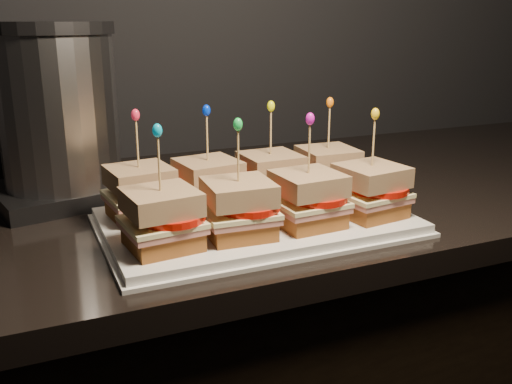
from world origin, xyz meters
name	(u,v)px	position (x,y,z in m)	size (l,w,h in m)	color
cabinet	(378,374)	(0.19, 1.66, 0.43)	(2.50, 0.67, 0.86)	black
granite_slab	(392,182)	(0.19, 1.66, 0.87)	(2.54, 0.71, 0.04)	black
platter	(256,222)	(-0.18, 1.48, 0.90)	(0.43, 0.27, 0.02)	white
platter_rim	(256,226)	(-0.18, 1.48, 0.90)	(0.45, 0.28, 0.01)	white
sandwich_0_bread_bot	(141,209)	(-0.33, 1.54, 0.92)	(0.08, 0.08, 0.02)	brown
sandwich_0_ham	(141,199)	(-0.33, 1.54, 0.94)	(0.09, 0.09, 0.01)	tan
sandwich_0_cheese	(140,195)	(-0.33, 1.54, 0.95)	(0.09, 0.09, 0.01)	#F7F0A8
sandwich_0_tomato	(149,190)	(-0.32, 1.54, 0.95)	(0.08, 0.08, 0.01)	red
sandwich_0_bread_top	(139,177)	(-0.33, 1.54, 0.97)	(0.09, 0.09, 0.03)	#582A0E
sandwich_0_pick	(137,147)	(-0.33, 1.54, 1.02)	(0.00, 0.00, 0.09)	tan
sandwich_0_frill	(135,115)	(-0.33, 1.54, 1.06)	(0.01, 0.01, 0.02)	#E52442
sandwich_1_bread_bot	(209,201)	(-0.23, 1.54, 0.92)	(0.08, 0.08, 0.02)	brown
sandwich_1_ham	(209,191)	(-0.23, 1.54, 0.94)	(0.09, 0.09, 0.01)	tan
sandwich_1_cheese	(208,187)	(-0.23, 1.54, 0.95)	(0.09, 0.09, 0.01)	#F7F0A8
sandwich_1_tomato	(217,182)	(-0.22, 1.54, 0.95)	(0.08, 0.08, 0.01)	red
sandwich_1_bread_top	(208,170)	(-0.23, 1.54, 0.97)	(0.09, 0.09, 0.03)	#582A0E
sandwich_1_pick	(207,141)	(-0.23, 1.54, 1.02)	(0.00, 0.00, 0.09)	tan
sandwich_1_frill	(206,110)	(-0.23, 1.54, 1.06)	(0.01, 0.01, 0.02)	#0229D3
sandwich_2_bread_bot	(270,193)	(-0.13, 1.54, 0.92)	(0.08, 0.08, 0.02)	brown
sandwich_2_ham	(270,184)	(-0.13, 1.54, 0.94)	(0.09, 0.09, 0.01)	tan
sandwich_2_cheese	(270,179)	(-0.13, 1.54, 0.95)	(0.09, 0.09, 0.01)	#F7F0A8
sandwich_2_tomato	(279,175)	(-0.11, 1.54, 0.95)	(0.08, 0.08, 0.01)	red
sandwich_2_bread_top	(271,163)	(-0.13, 1.54, 0.97)	(0.09, 0.09, 0.03)	#582A0E
sandwich_2_pick	(271,135)	(-0.13, 1.54, 1.02)	(0.00, 0.00, 0.09)	tan
sandwich_2_frill	(271,106)	(-0.13, 1.54, 1.06)	(0.01, 0.01, 0.02)	#DDE708
sandwich_3_bread_bot	(327,186)	(-0.02, 1.54, 0.92)	(0.08, 0.08, 0.02)	brown
sandwich_3_ham	(327,177)	(-0.02, 1.54, 0.94)	(0.09, 0.09, 0.01)	tan
sandwich_3_cheese	(327,173)	(-0.02, 1.54, 0.95)	(0.09, 0.09, 0.01)	#F7F0A8
sandwich_3_tomato	(336,168)	(-0.01, 1.54, 0.95)	(0.08, 0.08, 0.01)	red
sandwich_3_bread_top	(328,157)	(-0.02, 1.54, 0.97)	(0.09, 0.09, 0.03)	#582A0E
sandwich_3_pick	(329,130)	(-0.02, 1.54, 1.02)	(0.00, 0.00, 0.09)	tan
sandwich_3_frill	(330,102)	(-0.02, 1.54, 1.06)	(0.01, 0.01, 0.02)	orange
sandwich_4_bread_bot	(163,239)	(-0.33, 1.42, 0.92)	(0.08, 0.08, 0.02)	brown
sandwich_4_ham	(162,227)	(-0.33, 1.42, 0.94)	(0.09, 0.09, 0.01)	tan
sandwich_4_cheese	(162,222)	(-0.33, 1.42, 0.95)	(0.09, 0.09, 0.01)	#F7F0A8
sandwich_4_tomato	(172,216)	(-0.32, 1.41, 0.95)	(0.08, 0.08, 0.01)	red
sandwich_4_bread_top	(161,202)	(-0.33, 1.42, 0.97)	(0.09, 0.09, 0.03)	#582A0E
sandwich_4_pick	(159,167)	(-0.33, 1.42, 1.02)	(0.00, 0.00, 0.09)	tan
sandwich_4_frill	(157,130)	(-0.33, 1.42, 1.06)	(0.01, 0.01, 0.02)	#0595BA
sandwich_5_bread_bot	(239,227)	(-0.23, 1.42, 0.92)	(0.08, 0.08, 0.02)	brown
sandwich_5_ham	(239,216)	(-0.23, 1.42, 0.94)	(0.09, 0.09, 0.01)	tan
sandwich_5_cheese	(239,211)	(-0.23, 1.42, 0.95)	(0.09, 0.09, 0.01)	#F7F0A8
sandwich_5_tomato	(249,206)	(-0.22, 1.41, 0.95)	(0.08, 0.08, 0.01)	red
sandwich_5_bread_top	(239,192)	(-0.23, 1.42, 0.97)	(0.09, 0.09, 0.03)	#582A0E
sandwich_5_pick	(238,159)	(-0.23, 1.42, 1.02)	(0.00, 0.00, 0.09)	tan
sandwich_5_frill	(238,124)	(-0.23, 1.42, 1.06)	(0.01, 0.01, 0.02)	green
sandwich_6_bread_bot	(307,217)	(-0.13, 1.42, 0.92)	(0.08, 0.08, 0.02)	brown
sandwich_6_ham	(308,206)	(-0.13, 1.42, 0.94)	(0.09, 0.09, 0.01)	tan
sandwich_6_cheese	(308,202)	(-0.13, 1.42, 0.95)	(0.09, 0.09, 0.01)	#F7F0A8
sandwich_6_tomato	(318,197)	(-0.11, 1.41, 0.95)	(0.08, 0.08, 0.01)	red
sandwich_6_bread_top	(308,183)	(-0.13, 1.42, 0.97)	(0.09, 0.09, 0.03)	#582A0E
sandwich_6_pick	(309,152)	(-0.13, 1.42, 1.02)	(0.00, 0.00, 0.09)	tan
sandwich_6_frill	(310,119)	(-0.13, 1.42, 1.06)	(0.01, 0.01, 0.02)	#CC12A9
sandwich_7_bread_bot	(370,208)	(-0.02, 1.42, 0.92)	(0.08, 0.08, 0.02)	brown
sandwich_7_ham	(370,197)	(-0.02, 1.42, 0.94)	(0.09, 0.09, 0.01)	tan
sandwich_7_cheese	(370,193)	(-0.02, 1.42, 0.95)	(0.09, 0.09, 0.01)	#F7F0A8
sandwich_7_tomato	(380,188)	(-0.01, 1.41, 0.95)	(0.08, 0.08, 0.01)	red
sandwich_7_bread_top	(371,175)	(-0.02, 1.42, 0.97)	(0.09, 0.09, 0.03)	#582A0E
sandwich_7_pick	(373,145)	(-0.02, 1.42, 1.02)	(0.00, 0.00, 0.09)	tan
sandwich_7_frill	(375,114)	(-0.02, 1.42, 1.06)	(0.01, 0.01, 0.02)	yellow
appliance_base	(66,192)	(-0.42, 1.73, 0.91)	(0.23, 0.19, 0.03)	#262628
appliance_body	(58,112)	(-0.42, 1.73, 1.04)	(0.19, 0.19, 0.25)	silver
appliance_lid	(50,28)	(-0.42, 1.73, 1.18)	(0.20, 0.20, 0.02)	#262628
appliance	(58,114)	(-0.42, 1.73, 1.04)	(0.23, 0.19, 0.29)	silver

